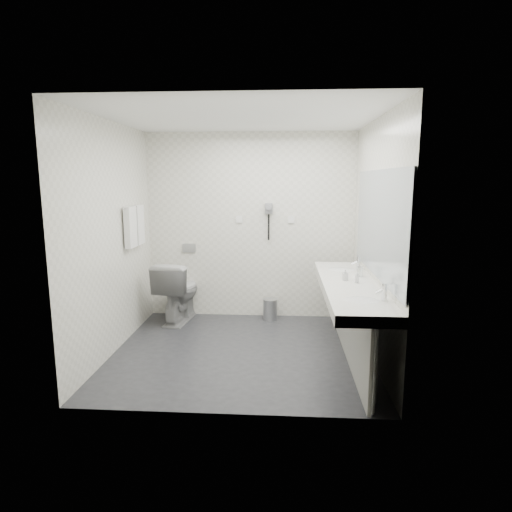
{
  "coord_description": "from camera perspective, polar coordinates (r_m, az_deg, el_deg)",
  "views": [
    {
      "loc": [
        0.45,
        -4.49,
        1.87
      ],
      "look_at": [
        0.15,
        0.15,
        1.05
      ],
      "focal_mm": 30.11,
      "sensor_mm": 36.0,
      "label": 1
    }
  ],
  "objects": [
    {
      "name": "basin_far",
      "position": [
        5.09,
        11.25,
        -1.92
      ],
      "size": [
        0.4,
        0.31,
        0.05
      ],
      "primitive_type": "ellipsoid",
      "color": "white",
      "rests_on": "vanity_counter"
    },
    {
      "name": "wall_back",
      "position": [
        5.84,
        -0.75,
        3.92
      ],
      "size": [
        2.8,
        0.0,
        2.8
      ],
      "primitive_type": "plane",
      "rotation": [
        1.57,
        0.0,
        0.0
      ],
      "color": "white",
      "rests_on": "floor"
    },
    {
      "name": "soap_bottle_a",
      "position": [
        4.53,
        11.77,
        -2.46
      ],
      "size": [
        0.06,
        0.06,
        0.12
      ],
      "primitive_type": "imported",
      "rotation": [
        0.0,
        0.0,
        0.15
      ],
      "color": "silver",
      "rests_on": "vanity_counter"
    },
    {
      "name": "mirror",
      "position": [
        4.41,
        15.98,
        4.15
      ],
      "size": [
        0.02,
        2.2,
        1.05
      ],
      "primitive_type": "cube",
      "color": "#B2BCC6",
      "rests_on": "wall_right"
    },
    {
      "name": "dryer_barrel",
      "position": [
        5.7,
        1.69,
        6.6
      ],
      "size": [
        0.08,
        0.14,
        0.08
      ],
      "primitive_type": "cylinder",
      "rotation": [
        1.57,
        0.0,
        0.0
      ],
      "color": "gray",
      "rests_on": "dryer_cradle"
    },
    {
      "name": "floor",
      "position": [
        4.88,
        -1.92,
        -12.52
      ],
      "size": [
        2.8,
        2.8,
        0.0
      ],
      "primitive_type": "plane",
      "color": "#2A2A2F",
      "rests_on": "ground"
    },
    {
      "name": "bin_lid",
      "position": [
        5.83,
        1.9,
        -5.81
      ],
      "size": [
        0.19,
        0.19,
        0.02
      ],
      "primitive_type": "cylinder",
      "color": "#B2B5BA",
      "rests_on": "pedal_bin"
    },
    {
      "name": "ceiling",
      "position": [
        4.55,
        -2.11,
        17.96
      ],
      "size": [
        2.8,
        2.8,
        0.0
      ],
      "primitive_type": "plane",
      "rotation": [
        3.14,
        0.0,
        0.0
      ],
      "color": "white",
      "rests_on": "wall_back"
    },
    {
      "name": "pedal_bin",
      "position": [
        5.87,
        1.89,
        -7.16
      ],
      "size": [
        0.25,
        0.25,
        0.27
      ],
      "primitive_type": "cylinder",
      "rotation": [
        0.0,
        0.0,
        0.35
      ],
      "color": "#B2B5BA",
      "rests_on": "floor"
    },
    {
      "name": "towel_rail",
      "position": [
        5.36,
        -16.04,
        6.2
      ],
      "size": [
        0.02,
        0.62,
        0.02
      ],
      "primitive_type": "cylinder",
      "rotation": [
        1.57,
        0.0,
        0.0
      ],
      "color": "silver",
      "rests_on": "wall_left"
    },
    {
      "name": "vanity_panel",
      "position": [
        4.59,
        12.42,
        -9.23
      ],
      "size": [
        0.03,
        2.15,
        0.75
      ],
      "primitive_type": "cube",
      "color": "gray",
      "rests_on": "floor"
    },
    {
      "name": "vanity_post_near",
      "position": [
        3.65,
        15.42,
        -14.58
      ],
      "size": [
        0.06,
        0.06,
        0.75
      ],
      "primitive_type": "cylinder",
      "color": "silver",
      "rests_on": "floor"
    },
    {
      "name": "switch_plate_b",
      "position": [
        5.8,
        4.68,
        4.84
      ],
      "size": [
        0.09,
        0.02,
        0.09
      ],
      "primitive_type": "cube",
      "color": "white",
      "rests_on": "wall_back"
    },
    {
      "name": "vanity_counter",
      "position": [
        4.47,
        12.31,
        -4.08
      ],
      "size": [
        0.55,
        2.2,
        0.1
      ],
      "primitive_type": "cube",
      "color": "white",
      "rests_on": "floor"
    },
    {
      "name": "towel_near",
      "position": [
        5.24,
        -16.33,
        3.69
      ],
      "size": [
        0.07,
        0.24,
        0.48
      ],
      "primitive_type": "cube",
      "color": "white",
      "rests_on": "towel_rail"
    },
    {
      "name": "wall_right",
      "position": [
        4.63,
        15.52,
        1.94
      ],
      "size": [
        0.0,
        2.6,
        2.6
      ],
      "primitive_type": "plane",
      "rotation": [
        1.57,
        0.0,
        -1.57
      ],
      "color": "white",
      "rests_on": "floor"
    },
    {
      "name": "dryer_cord",
      "position": [
        5.78,
        1.69,
        3.86
      ],
      "size": [
        0.02,
        0.02,
        0.35
      ],
      "primitive_type": "cylinder",
      "color": "black",
      "rests_on": "dryer_cradle"
    },
    {
      "name": "soap_bottle_c",
      "position": [
        4.44,
        13.26,
        -2.8
      ],
      "size": [
        0.05,
        0.05,
        0.11
      ],
      "primitive_type": "imported",
      "rotation": [
        0.0,
        0.0,
        0.28
      ],
      "color": "silver",
      "rests_on": "vanity_counter"
    },
    {
      "name": "switch_plate_a",
      "position": [
        5.83,
        -2.24,
        4.89
      ],
      "size": [
        0.09,
        0.02,
        0.09
      ],
      "primitive_type": "cube",
      "color": "white",
      "rests_on": "wall_back"
    },
    {
      "name": "faucet_near",
      "position": [
        3.86,
        16.68,
        -4.62
      ],
      "size": [
        0.04,
        0.04,
        0.15
      ],
      "primitive_type": "cylinder",
      "color": "silver",
      "rests_on": "vanity_counter"
    },
    {
      "name": "flush_plate",
      "position": [
        5.99,
        -8.9,
        1.06
      ],
      "size": [
        0.18,
        0.02,
        0.12
      ],
      "primitive_type": "cube",
      "color": "#B2B5BA",
      "rests_on": "wall_back"
    },
    {
      "name": "towel_far",
      "position": [
        5.5,
        -15.35,
        4.03
      ],
      "size": [
        0.07,
        0.24,
        0.48
      ],
      "primitive_type": "cube",
      "color": "white",
      "rests_on": "towel_rail"
    },
    {
      "name": "wall_left",
      "position": [
        4.89,
        -18.57,
        2.2
      ],
      "size": [
        0.0,
        2.6,
        2.6
      ],
      "primitive_type": "plane",
      "rotation": [
        1.57,
        0.0,
        1.57
      ],
      "color": "white",
      "rests_on": "floor"
    },
    {
      "name": "dryer_cradle",
      "position": [
        5.77,
        1.71,
        6.34
      ],
      "size": [
        0.1,
        0.04,
        0.14
      ],
      "primitive_type": "cube",
      "color": "gray",
      "rests_on": "wall_back"
    },
    {
      "name": "wall_front",
      "position": [
        3.28,
        -4.24,
        -0.95
      ],
      "size": [
        2.8,
        0.0,
        2.8
      ],
      "primitive_type": "plane",
      "rotation": [
        -1.57,
        0.0,
        0.0
      ],
      "color": "white",
      "rests_on": "floor"
    },
    {
      "name": "faucet_far",
      "position": [
        5.1,
        13.45,
        -0.94
      ],
      "size": [
        0.04,
        0.04,
        0.15
      ],
      "primitive_type": "cylinder",
      "color": "silver",
      "rests_on": "vanity_counter"
    },
    {
      "name": "glass_left",
      "position": [
        4.74,
        13.64,
        -2.04
      ],
      "size": [
        0.08,
        0.08,
        0.11
      ],
      "primitive_type": "cylinder",
      "rotation": [
        0.0,
        0.0,
        0.36
      ],
      "color": "silver",
      "rests_on": "vanity_counter"
    },
    {
      "name": "vanity_post_far",
      "position": [
        5.58,
        11.13,
        -5.71
      ],
      "size": [
        0.06,
        0.06,
        0.75
      ],
      "primitive_type": "cylinder",
      "color": "silver",
      "rests_on": "floor"
    },
    {
      "name": "toilet",
      "position": [
        5.84,
        -10.3,
        -4.62
      ],
      "size": [
        0.56,
        0.86,
        0.82
      ],
      "primitive_type": "imported",
      "rotation": [
        0.0,
        0.0,
        3.01
      ],
      "color": "white",
      "rests_on": "floor"
    },
    {
      "name": "basin_near",
      "position": [
        3.84,
        13.76,
        -5.93
      ],
      "size": [
        0.4,
        0.31,
        0.05
      ],
      "primitive_type": "ellipsoid",
      "color": "white",
      "rests_on": "vanity_counter"
    }
  ]
}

